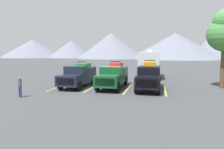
% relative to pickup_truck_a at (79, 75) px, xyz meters
% --- Properties ---
extents(ground_plane, '(240.00, 240.00, 0.00)m').
position_rel_pickup_truck_a_xyz_m(ground_plane, '(3.28, -0.50, -1.13)').
color(ground_plane, '#3F4244').
extents(pickup_truck_a, '(2.26, 5.72, 2.45)m').
position_rel_pickup_truck_a_xyz_m(pickup_truck_a, '(0.00, 0.00, 0.00)').
color(pickup_truck_a, black).
rests_on(pickup_truck_a, ground).
extents(pickup_truck_b, '(2.28, 5.90, 2.54)m').
position_rel_pickup_truck_a_xyz_m(pickup_truck_b, '(3.54, 0.03, 0.05)').
color(pickup_truck_b, '#144723').
rests_on(pickup_truck_b, ground).
extents(pickup_truck_c, '(2.23, 5.63, 2.70)m').
position_rel_pickup_truck_a_xyz_m(pickup_truck_c, '(6.97, -0.26, 0.11)').
color(pickup_truck_c, black).
rests_on(pickup_truck_c, ground).
extents(lot_stripe_a, '(0.12, 5.50, 0.01)m').
position_rel_pickup_truck_a_xyz_m(lot_stripe_a, '(-1.87, -0.35, -1.13)').
color(lot_stripe_a, gold).
rests_on(lot_stripe_a, ground).
extents(lot_stripe_b, '(0.12, 5.50, 0.01)m').
position_rel_pickup_truck_a_xyz_m(lot_stripe_b, '(1.56, -0.35, -1.13)').
color(lot_stripe_b, gold).
rests_on(lot_stripe_b, ground).
extents(lot_stripe_c, '(0.12, 5.50, 0.01)m').
position_rel_pickup_truck_a_xyz_m(lot_stripe_c, '(5.00, -0.35, -1.13)').
color(lot_stripe_c, gold).
rests_on(lot_stripe_c, ground).
extents(lot_stripe_d, '(0.12, 5.50, 0.01)m').
position_rel_pickup_truck_a_xyz_m(lot_stripe_d, '(8.44, -0.35, -1.13)').
color(lot_stripe_d, gold).
rests_on(lot_stripe_d, ground).
extents(camper_trailer_a, '(2.60, 7.32, 3.75)m').
position_rel_pickup_truck_a_xyz_m(camper_trailer_a, '(6.76, 8.25, 0.84)').
color(camper_trailer_a, silver).
rests_on(camper_trailer_a, ground).
extents(person_a, '(0.34, 0.23, 1.58)m').
position_rel_pickup_truck_a_xyz_m(person_a, '(-2.59, -5.66, -0.22)').
color(person_a, navy).
rests_on(person_a, ground).
extents(mountain_ridge, '(156.68, 44.93, 15.20)m').
position_rel_pickup_truck_a_xyz_m(mountain_ridge, '(6.65, 85.13, 5.21)').
color(mountain_ridge, slate).
rests_on(mountain_ridge, ground).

